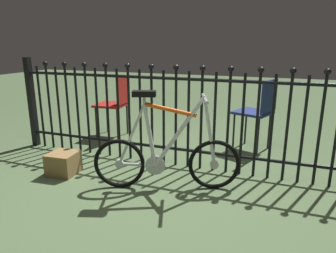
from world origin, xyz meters
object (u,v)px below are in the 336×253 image
object	(u,v)px
chair_red	(116,100)
bicycle	(166,155)
display_crate	(64,163)
chair_navy	(260,108)

from	to	relation	value
chair_red	bicycle	bearing A→B (deg)	-46.07
bicycle	chair_red	distance (m)	1.78
bicycle	display_crate	world-z (taller)	bicycle
chair_red	display_crate	size ratio (longest dim) A/B	3.17
chair_red	chair_navy	world-z (taller)	chair_navy
chair_red	chair_navy	bearing A→B (deg)	2.18
display_crate	chair_navy	bearing A→B (deg)	38.56
chair_navy	display_crate	bearing A→B (deg)	-141.44
bicycle	chair_red	size ratio (longest dim) A/B	1.47
chair_red	chair_navy	xyz separation A→B (m)	(1.90, 0.07, 0.02)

